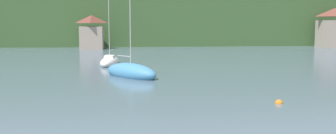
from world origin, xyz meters
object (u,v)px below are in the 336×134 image
object	(u,v)px
shore_building_central	(334,28)
sailboat_far_1	(131,72)
mooring_buoy_near	(279,103)
sailboat_far_11	(110,62)
shore_building_westcentral	(92,33)

from	to	relation	value
shore_building_central	sailboat_far_1	bearing A→B (deg)	-136.65
mooring_buoy_near	sailboat_far_1	bearing A→B (deg)	126.08
shore_building_central	sailboat_far_1	distance (m)	65.59
sailboat_far_1	mooring_buoy_near	size ratio (longest dim) A/B	19.39
sailboat_far_1	sailboat_far_11	world-z (taller)	sailboat_far_1
sailboat_far_11	shore_building_central	bearing A→B (deg)	130.27
sailboat_far_11	mooring_buoy_near	size ratio (longest dim) A/B	17.97
shore_building_westcentral	sailboat_far_1	xyz separation A→B (m)	(8.62, -44.67, -3.14)
mooring_buoy_near	sailboat_far_11	bearing A→B (deg)	117.07
shore_building_westcentral	sailboat_far_1	distance (m)	45.60
shore_building_westcentral	sailboat_far_11	size ratio (longest dim) A/B	0.70
shore_building_westcentral	shore_building_central	xyz separation A→B (m)	(56.22, 0.27, 0.85)
shore_building_central	sailboat_far_11	bearing A→B (deg)	-147.21
shore_building_central	sailboat_far_11	xyz separation A→B (m)	(-50.60, -32.60, -4.05)
sailboat_far_1	sailboat_far_11	size ratio (longest dim) A/B	1.08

